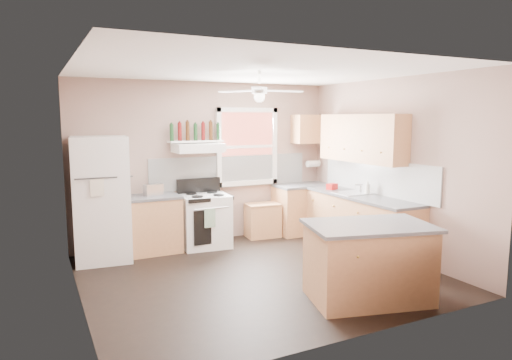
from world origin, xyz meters
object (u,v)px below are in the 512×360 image
island (368,264)px  cart (263,221)px  refrigerator (101,199)px  toaster (153,190)px  stove (205,221)px

island → cart: bearing=100.9°
refrigerator → toaster: bearing=12.1°
refrigerator → island: 3.91m
cart → island: island is taller
toaster → cart: toaster is taller
stove → refrigerator: bearing=-174.1°
stove → cart: 1.14m
toaster → stove: toaster is taller
refrigerator → cart: 2.81m
cart → refrigerator: bearing=-172.3°
stove → cart: stove is taller
refrigerator → cart: bearing=8.6°
refrigerator → toaster: refrigerator is taller
cart → stove: bearing=-168.4°
stove → cart: size_ratio=1.48×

